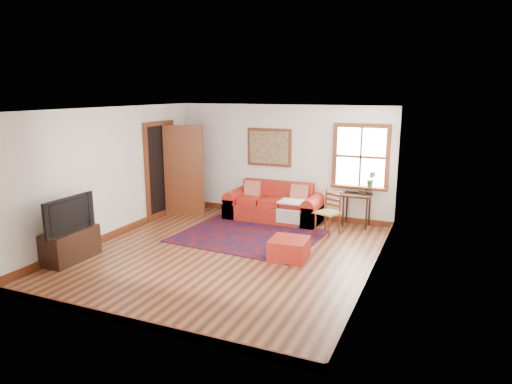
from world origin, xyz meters
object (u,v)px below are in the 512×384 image
at_px(ladder_back_chair, 329,211).
at_px(media_cabinet, 71,245).
at_px(red_leather_sofa, 274,208).
at_px(side_table, 357,200).
at_px(red_ottoman, 289,249).

relative_size(ladder_back_chair, media_cabinet, 0.89).
distance_m(red_leather_sofa, side_table, 1.81).
bearing_deg(red_leather_sofa, media_cabinet, -121.41).
xyz_separation_m(red_ottoman, ladder_back_chair, (0.26, 1.68, 0.29)).
height_order(red_ottoman, side_table, side_table).
distance_m(red_leather_sofa, media_cabinet, 4.30).
bearing_deg(red_ottoman, red_leather_sofa, 112.94).
bearing_deg(side_table, red_ottoman, -105.90).
bearing_deg(red_leather_sofa, red_ottoman, -62.88).
bearing_deg(media_cabinet, side_table, 43.84).
height_order(red_ottoman, ladder_back_chair, ladder_back_chair).
relative_size(red_leather_sofa, red_ottoman, 3.38).
bearing_deg(red_ottoman, ladder_back_chair, 77.04).
relative_size(red_ottoman, ladder_back_chair, 0.72).
xyz_separation_m(ladder_back_chair, media_cabinet, (-3.61, -3.19, -0.20)).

